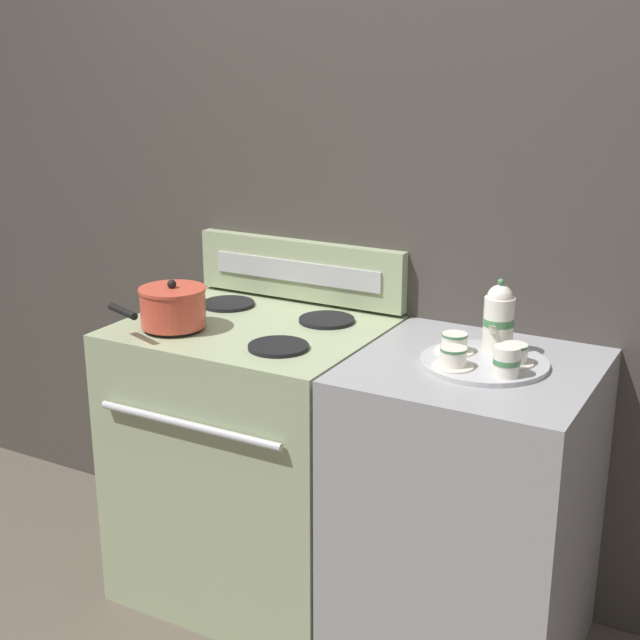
{
  "coord_description": "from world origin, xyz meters",
  "views": [
    {
      "loc": [
        1.14,
        -2.24,
        1.79
      ],
      "look_at": [
        -0.05,
        -0.07,
        1.01
      ],
      "focal_mm": 50.0,
      "sensor_mm": 36.0,
      "label": 1
    }
  ],
  "objects_px": {
    "serving_tray": "(484,362)",
    "creamer_jug": "(507,361)",
    "teacup_left": "(514,354)",
    "teacup_right": "(454,343)",
    "teapot": "(499,318)",
    "teacup_front": "(453,358)",
    "stove": "(255,459)",
    "saucepan": "(172,307)"
  },
  "relations": [
    {
      "from": "serving_tray",
      "to": "creamer_jug",
      "type": "height_order",
      "value": "creamer_jug"
    },
    {
      "from": "teacup_left",
      "to": "teacup_right",
      "type": "height_order",
      "value": "same"
    },
    {
      "from": "teapot",
      "to": "teacup_front",
      "type": "relative_size",
      "value": 1.88
    },
    {
      "from": "teapot",
      "to": "teacup_left",
      "type": "relative_size",
      "value": 1.88
    },
    {
      "from": "serving_tray",
      "to": "teacup_front",
      "type": "relative_size",
      "value": 3.16
    },
    {
      "from": "stove",
      "to": "serving_tray",
      "type": "relative_size",
      "value": 2.66
    },
    {
      "from": "teacup_left",
      "to": "teacup_front",
      "type": "relative_size",
      "value": 1.0
    },
    {
      "from": "teapot",
      "to": "teacup_right",
      "type": "relative_size",
      "value": 1.88
    },
    {
      "from": "stove",
      "to": "teacup_right",
      "type": "distance_m",
      "value": 0.83
    },
    {
      "from": "serving_tray",
      "to": "teacup_left",
      "type": "xyz_separation_m",
      "value": [
        0.08,
        0.01,
        0.03
      ]
    },
    {
      "from": "teacup_right",
      "to": "creamer_jug",
      "type": "distance_m",
      "value": 0.22
    },
    {
      "from": "teacup_left",
      "to": "creamer_jug",
      "type": "relative_size",
      "value": 1.39
    },
    {
      "from": "teacup_right",
      "to": "saucepan",
      "type": "bearing_deg",
      "value": -167.93
    },
    {
      "from": "creamer_jug",
      "to": "serving_tray",
      "type": "bearing_deg",
      "value": 135.57
    },
    {
      "from": "stove",
      "to": "teacup_front",
      "type": "bearing_deg",
      "value": -6.82
    },
    {
      "from": "teacup_front",
      "to": "creamer_jug",
      "type": "height_order",
      "value": "creamer_jug"
    },
    {
      "from": "teapot",
      "to": "teacup_right",
      "type": "xyz_separation_m",
      "value": [
        -0.1,
        -0.07,
        -0.07
      ]
    },
    {
      "from": "saucepan",
      "to": "teacup_front",
      "type": "bearing_deg",
      "value": 4.22
    },
    {
      "from": "teacup_left",
      "to": "teacup_right",
      "type": "relative_size",
      "value": 1.0
    },
    {
      "from": "saucepan",
      "to": "teacup_left",
      "type": "distance_m",
      "value": 1.04
    },
    {
      "from": "stove",
      "to": "creamer_jug",
      "type": "height_order",
      "value": "creamer_jug"
    },
    {
      "from": "teacup_left",
      "to": "teacup_front",
      "type": "distance_m",
      "value": 0.17
    },
    {
      "from": "stove",
      "to": "teapot",
      "type": "height_order",
      "value": "teapot"
    },
    {
      "from": "serving_tray",
      "to": "teacup_right",
      "type": "distance_m",
      "value": 0.1
    },
    {
      "from": "teacup_left",
      "to": "creamer_jug",
      "type": "bearing_deg",
      "value": -84.47
    },
    {
      "from": "serving_tray",
      "to": "teapot",
      "type": "height_order",
      "value": "teapot"
    },
    {
      "from": "stove",
      "to": "saucepan",
      "type": "height_order",
      "value": "saucepan"
    },
    {
      "from": "serving_tray",
      "to": "teacup_left",
      "type": "distance_m",
      "value": 0.09
    },
    {
      "from": "saucepan",
      "to": "creamer_jug",
      "type": "relative_size",
      "value": 3.71
    },
    {
      "from": "serving_tray",
      "to": "creamer_jug",
      "type": "distance_m",
      "value": 0.13
    },
    {
      "from": "stove",
      "to": "teacup_left",
      "type": "relative_size",
      "value": 8.41
    },
    {
      "from": "saucepan",
      "to": "stove",
      "type": "bearing_deg",
      "value": 38.2
    },
    {
      "from": "saucepan",
      "to": "teacup_left",
      "type": "relative_size",
      "value": 2.66
    },
    {
      "from": "teapot",
      "to": "serving_tray",
      "type": "bearing_deg",
      "value": -92.57
    },
    {
      "from": "teacup_right",
      "to": "creamer_jug",
      "type": "xyz_separation_m",
      "value": [
        0.19,
        -0.11,
        0.01
      ]
    },
    {
      "from": "teacup_left",
      "to": "creamer_jug",
      "type": "xyz_separation_m",
      "value": [
        0.01,
        -0.1,
        0.01
      ]
    },
    {
      "from": "serving_tray",
      "to": "teacup_right",
      "type": "bearing_deg",
      "value": 167.18
    },
    {
      "from": "teacup_left",
      "to": "serving_tray",
      "type": "bearing_deg",
      "value": -171.23
    },
    {
      "from": "teacup_right",
      "to": "teacup_left",
      "type": "bearing_deg",
      "value": -3.21
    },
    {
      "from": "saucepan",
      "to": "teacup_right",
      "type": "height_order",
      "value": "saucepan"
    },
    {
      "from": "stove",
      "to": "teacup_left",
      "type": "height_order",
      "value": "teacup_left"
    },
    {
      "from": "saucepan",
      "to": "teacup_right",
      "type": "relative_size",
      "value": 2.66
    }
  ]
}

